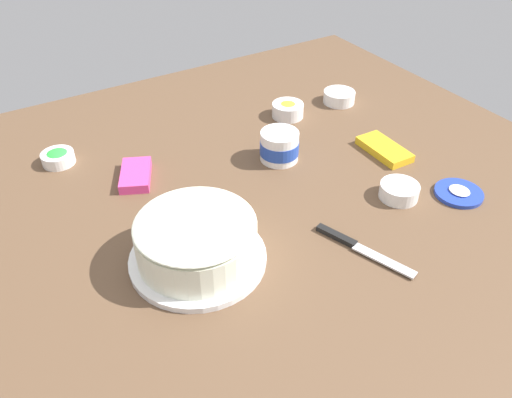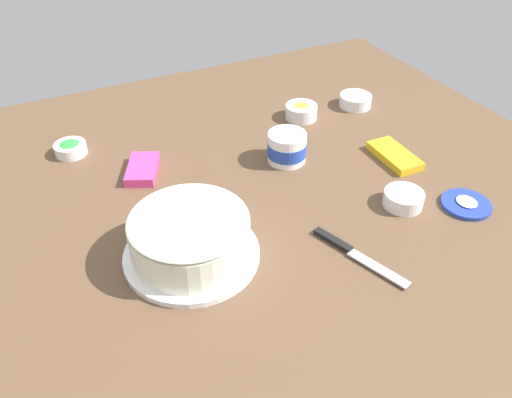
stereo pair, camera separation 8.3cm
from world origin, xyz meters
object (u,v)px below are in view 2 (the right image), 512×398
object	(u,v)px
frosting_tub	(287,147)
sprinkle_bowl_pink	(403,199)
spreading_knife	(350,252)
candy_box_upper	(394,156)
candy_box_lower	(142,169)
sprinkle_bowl_yellow	(301,111)
frosting_tub_lid	(466,204)
sprinkle_bowl_blue	(355,100)
frosted_cake	(190,237)
sprinkle_bowl_green	(70,148)

from	to	relation	value
frosting_tub	sprinkle_bowl_pink	bearing A→B (deg)	27.74
spreading_knife	candy_box_upper	size ratio (longest dim) A/B	1.48
candy_box_lower	sprinkle_bowl_yellow	bearing A→B (deg)	123.04
frosting_tub_lid	sprinkle_bowl_blue	xyz separation A→B (m)	(-0.53, 0.06, 0.01)
frosting_tub	candy_box_lower	distance (m)	0.38
frosting_tub_lid	sprinkle_bowl_pink	bearing A→B (deg)	-117.93
sprinkle_bowl_blue	frosting_tub	bearing A→B (deg)	-62.92
frosting_tub_lid	sprinkle_bowl_yellow	bearing A→B (deg)	-166.29
frosting_tub_lid	candy_box_lower	xyz separation A→B (m)	(-0.47, -0.64, 0.01)
frosting_tub_lid	spreading_knife	distance (m)	0.34
frosted_cake	candy_box_lower	bearing A→B (deg)	-179.37
frosted_cake	candy_box_lower	xyz separation A→B (m)	(-0.34, -0.00, -0.04)
candy_box_lower	spreading_knife	bearing A→B (deg)	57.25
sprinkle_bowl_pink	sprinkle_bowl_green	distance (m)	0.87
candy_box_lower	candy_box_upper	xyz separation A→B (m)	(0.23, 0.62, -0.00)
sprinkle_bowl_pink	sprinkle_bowl_yellow	bearing A→B (deg)	-179.89
frosting_tub	sprinkle_bowl_yellow	distance (m)	0.24
frosted_cake	candy_box_upper	xyz separation A→B (m)	(-0.11, 0.62, -0.04)
frosted_cake	sprinkle_bowl_green	size ratio (longest dim) A/B	3.35
frosting_tub	candy_box_lower	xyz separation A→B (m)	(-0.11, -0.36, -0.03)
sprinkle_bowl_pink	sprinkle_bowl_blue	xyz separation A→B (m)	(-0.46, 0.19, 0.00)
sprinkle_bowl_yellow	sprinkle_bowl_green	bearing A→B (deg)	-98.90
frosted_cake	sprinkle_bowl_blue	world-z (taller)	frosted_cake
frosting_tub_lid	frosting_tub	bearing A→B (deg)	-141.71
frosting_tub	sprinkle_bowl_pink	distance (m)	0.33
sprinkle_bowl_yellow	candy_box_upper	xyz separation A→B (m)	(0.31, 0.11, -0.01)
candy_box_lower	candy_box_upper	distance (m)	0.66
sprinkle_bowl_blue	spreading_knife	bearing A→B (deg)	-35.83
sprinkle_bowl_yellow	sprinkle_bowl_blue	xyz separation A→B (m)	(0.01, 0.19, -0.00)
candy_box_upper	sprinkle_bowl_yellow	bearing A→B (deg)	-158.98
spreading_knife	candy_box_upper	xyz separation A→B (m)	(-0.25, 0.31, 0.00)
frosting_tub	spreading_knife	world-z (taller)	frosting_tub
sprinkle_bowl_green	spreading_knife	bearing A→B (deg)	34.46
spreading_knife	sprinkle_bowl_blue	bearing A→B (deg)	144.17
sprinkle_bowl_green	candy_box_lower	xyz separation A→B (m)	(0.18, 0.15, -0.01)
sprinkle_bowl_green	candy_box_lower	distance (m)	0.23
sprinkle_bowl_green	sprinkle_bowl_blue	size ratio (longest dim) A/B	0.86
sprinkle_bowl_pink	candy_box_upper	bearing A→B (deg)	147.27
frosting_tub	spreading_knife	distance (m)	0.38
sprinkle_bowl_yellow	frosting_tub_lid	bearing A→B (deg)	13.71
frosted_cake	candy_box_upper	size ratio (longest dim) A/B	1.84
sprinkle_bowl_yellow	sprinkle_bowl_green	world-z (taller)	sprinkle_bowl_yellow
frosting_tub	frosting_tub_lid	world-z (taller)	frosting_tub
sprinkle_bowl_green	sprinkle_bowl_pink	bearing A→B (deg)	48.84
sprinkle_bowl_pink	candy_box_lower	distance (m)	0.65
spreading_knife	sprinkle_bowl_blue	world-z (taller)	sprinkle_bowl_blue
frosted_cake	sprinkle_bowl_pink	size ratio (longest dim) A/B	3.04
sprinkle_bowl_yellow	sprinkle_bowl_blue	world-z (taller)	sprinkle_bowl_yellow
frosting_tub	candy_box_upper	bearing A→B (deg)	64.77
sprinkle_bowl_yellow	frosting_tub	bearing A→B (deg)	-39.66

